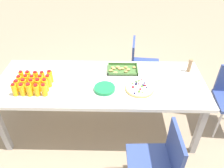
{
  "coord_description": "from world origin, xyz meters",
  "views": [
    {
      "loc": [
        0.17,
        -1.94,
        2.16
      ],
      "look_at": [
        0.13,
        -0.07,
        0.75
      ],
      "focal_mm": 35.42,
      "sensor_mm": 36.0,
      "label": 1
    }
  ],
  "objects_px": {
    "juice_bottle_5": "(17,86)",
    "chair_far_right": "(141,63)",
    "chair_near_right": "(159,160)",
    "juice_bottle_10": "(20,81)",
    "snack_tray": "(122,70)",
    "juice_bottle_7": "(32,85)",
    "juice_bottle_11": "(27,81)",
    "juice_bottle_8": "(39,85)",
    "juice_bottle_12": "(33,81)",
    "juice_bottle_6": "(24,85)",
    "juice_bottle_0": "(15,90)",
    "juice_bottle_4": "(44,90)",
    "party_table": "(101,86)",
    "juice_bottle_14": "(49,81)",
    "juice_bottle_2": "(29,90)",
    "juice_bottle_18": "(43,77)",
    "juice_bottle_15": "(22,77)",
    "juice_bottle_3": "(37,90)",
    "juice_bottle_16": "(29,77)",
    "juice_bottle_1": "(22,90)",
    "napkin_stack": "(48,70)",
    "juice_bottle_9": "(46,85)",
    "juice_bottle_13": "(41,81)",
    "juice_bottle_19": "(50,76)",
    "plate_stack": "(105,88)",
    "juice_bottle_17": "(36,77)",
    "fruit_pizza": "(140,88)"
  },
  "relations": [
    {
      "from": "napkin_stack",
      "to": "juice_bottle_2",
      "type": "bearing_deg",
      "value": -97.93
    },
    {
      "from": "juice_bottle_9",
      "to": "juice_bottle_15",
      "type": "bearing_deg",
      "value": 152.54
    },
    {
      "from": "party_table",
      "to": "juice_bottle_2",
      "type": "relative_size",
      "value": 15.73
    },
    {
      "from": "juice_bottle_0",
      "to": "juice_bottle_4",
      "type": "relative_size",
      "value": 1.03
    },
    {
      "from": "juice_bottle_18",
      "to": "juice_bottle_15",
      "type": "bearing_deg",
      "value": 178.99
    },
    {
      "from": "juice_bottle_4",
      "to": "juice_bottle_14",
      "type": "relative_size",
      "value": 0.96
    },
    {
      "from": "juice_bottle_0",
      "to": "snack_tray",
      "type": "xyz_separation_m",
      "value": [
        1.07,
        0.47,
        -0.05
      ]
    },
    {
      "from": "juice_bottle_1",
      "to": "juice_bottle_12",
      "type": "xyz_separation_m",
      "value": [
        0.06,
        0.14,
        0.0
      ]
    },
    {
      "from": "juice_bottle_4",
      "to": "napkin_stack",
      "type": "relative_size",
      "value": 0.92
    },
    {
      "from": "chair_near_right",
      "to": "juice_bottle_1",
      "type": "bearing_deg",
      "value": 64.09
    },
    {
      "from": "juice_bottle_3",
      "to": "juice_bottle_16",
      "type": "xyz_separation_m",
      "value": [
        -0.15,
        0.21,
        0.01
      ]
    },
    {
      "from": "juice_bottle_1",
      "to": "fruit_pizza",
      "type": "distance_m",
      "value": 1.18
    },
    {
      "from": "juice_bottle_2",
      "to": "snack_tray",
      "type": "distance_m",
      "value": 1.04
    },
    {
      "from": "juice_bottle_8",
      "to": "juice_bottle_19",
      "type": "height_order",
      "value": "juice_bottle_8"
    },
    {
      "from": "snack_tray",
      "to": "juice_bottle_10",
      "type": "bearing_deg",
      "value": -163.47
    },
    {
      "from": "juice_bottle_4",
      "to": "juice_bottle_15",
      "type": "distance_m",
      "value": 0.38
    },
    {
      "from": "party_table",
      "to": "plate_stack",
      "type": "distance_m",
      "value": 0.17
    },
    {
      "from": "juice_bottle_18",
      "to": "napkin_stack",
      "type": "height_order",
      "value": "juice_bottle_18"
    },
    {
      "from": "party_table",
      "to": "juice_bottle_14",
      "type": "height_order",
      "value": "juice_bottle_14"
    },
    {
      "from": "juice_bottle_8",
      "to": "juice_bottle_18",
      "type": "relative_size",
      "value": 1.12
    },
    {
      "from": "juice_bottle_3",
      "to": "juice_bottle_10",
      "type": "distance_m",
      "value": 0.27
    },
    {
      "from": "chair_far_right",
      "to": "juice_bottle_8",
      "type": "xyz_separation_m",
      "value": [
        -1.14,
        -0.95,
        0.3
      ]
    },
    {
      "from": "chair_far_right",
      "to": "juice_bottle_4",
      "type": "relative_size",
      "value": 6.0
    },
    {
      "from": "juice_bottle_5",
      "to": "napkin_stack",
      "type": "distance_m",
      "value": 0.44
    },
    {
      "from": "party_table",
      "to": "juice_bottle_1",
      "type": "distance_m",
      "value": 0.81
    },
    {
      "from": "chair_near_right",
      "to": "juice_bottle_10",
      "type": "height_order",
      "value": "juice_bottle_10"
    },
    {
      "from": "snack_tray",
      "to": "juice_bottle_7",
      "type": "bearing_deg",
      "value": -157.15
    },
    {
      "from": "juice_bottle_6",
      "to": "juice_bottle_17",
      "type": "height_order",
      "value": "juice_bottle_6"
    },
    {
      "from": "juice_bottle_1",
      "to": "juice_bottle_0",
      "type": "bearing_deg",
      "value": -175.15
    },
    {
      "from": "juice_bottle_7",
      "to": "party_table",
      "type": "bearing_deg",
      "value": 13.54
    },
    {
      "from": "chair_far_right",
      "to": "juice_bottle_6",
      "type": "bearing_deg",
      "value": -48.04
    },
    {
      "from": "juice_bottle_7",
      "to": "juice_bottle_13",
      "type": "height_order",
      "value": "juice_bottle_13"
    },
    {
      "from": "juice_bottle_11",
      "to": "juice_bottle_8",
      "type": "bearing_deg",
      "value": -27.82
    },
    {
      "from": "juice_bottle_4",
      "to": "juice_bottle_19",
      "type": "height_order",
      "value": "juice_bottle_19"
    },
    {
      "from": "juice_bottle_3",
      "to": "juice_bottle_8",
      "type": "distance_m",
      "value": 0.07
    },
    {
      "from": "juice_bottle_0",
      "to": "juice_bottle_19",
      "type": "xyz_separation_m",
      "value": [
        0.3,
        0.23,
        0.0
      ]
    },
    {
      "from": "juice_bottle_11",
      "to": "juice_bottle_12",
      "type": "height_order",
      "value": "juice_bottle_12"
    },
    {
      "from": "juice_bottle_4",
      "to": "juice_bottle_7",
      "type": "height_order",
      "value": "same"
    },
    {
      "from": "juice_bottle_1",
      "to": "juice_bottle_2",
      "type": "height_order",
      "value": "juice_bottle_2"
    },
    {
      "from": "juice_bottle_2",
      "to": "juice_bottle_8",
      "type": "height_order",
      "value": "juice_bottle_8"
    },
    {
      "from": "juice_bottle_0",
      "to": "juice_bottle_16",
      "type": "xyz_separation_m",
      "value": [
        0.07,
        0.22,
        0.0
      ]
    },
    {
      "from": "party_table",
      "to": "juice_bottle_2",
      "type": "distance_m",
      "value": 0.74
    },
    {
      "from": "juice_bottle_5",
      "to": "juice_bottle_10",
      "type": "xyz_separation_m",
      "value": [
        -0.0,
        0.08,
        0.0
      ]
    },
    {
      "from": "juice_bottle_5",
      "to": "chair_far_right",
      "type": "bearing_deg",
      "value": 35.02
    },
    {
      "from": "juice_bottle_2",
      "to": "juice_bottle_18",
      "type": "height_order",
      "value": "juice_bottle_2"
    },
    {
      "from": "juice_bottle_11",
      "to": "juice_bottle_13",
      "type": "relative_size",
      "value": 0.97
    },
    {
      "from": "juice_bottle_0",
      "to": "juice_bottle_11",
      "type": "distance_m",
      "value": 0.17
    },
    {
      "from": "juice_bottle_8",
      "to": "juice_bottle_13",
      "type": "xyz_separation_m",
      "value": [
        0.0,
        0.07,
        -0.0
      ]
    },
    {
      "from": "juice_bottle_2",
      "to": "juice_bottle_10",
      "type": "distance_m",
      "value": 0.21
    },
    {
      "from": "juice_bottle_2",
      "to": "juice_bottle_18",
      "type": "bearing_deg",
      "value": 72.69
    }
  ]
}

